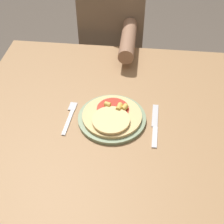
% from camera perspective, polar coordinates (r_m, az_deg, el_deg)
% --- Properties ---
extents(ground_plane, '(8.00, 8.00, 0.00)m').
position_cam_1_polar(ground_plane, '(1.83, -0.79, -17.84)').
color(ground_plane, brown).
extents(dining_table, '(1.07, 0.96, 0.77)m').
position_cam_1_polar(dining_table, '(1.29, -1.07, -3.90)').
color(dining_table, '#9E754C').
rests_on(dining_table, ground_plane).
extents(plate, '(0.26, 0.26, 0.01)m').
position_cam_1_polar(plate, '(1.17, 0.00, -1.16)').
color(plate, gray).
rests_on(plate, dining_table).
extents(pizza, '(0.22, 0.22, 0.04)m').
position_cam_1_polar(pizza, '(1.16, 0.01, -0.73)').
color(pizza, '#DBBC7A').
rests_on(pizza, plate).
extents(fork, '(0.03, 0.18, 0.00)m').
position_cam_1_polar(fork, '(1.20, -7.69, -0.68)').
color(fork, silver).
rests_on(fork, dining_table).
extents(knife, '(0.03, 0.22, 0.00)m').
position_cam_1_polar(knife, '(1.16, 7.85, -2.51)').
color(knife, silver).
rests_on(knife, dining_table).
extents(person_diner, '(0.34, 0.52, 1.15)m').
position_cam_1_polar(person_diner, '(1.81, 0.15, 12.68)').
color(person_diner, '#2D2D38').
rests_on(person_diner, ground_plane).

